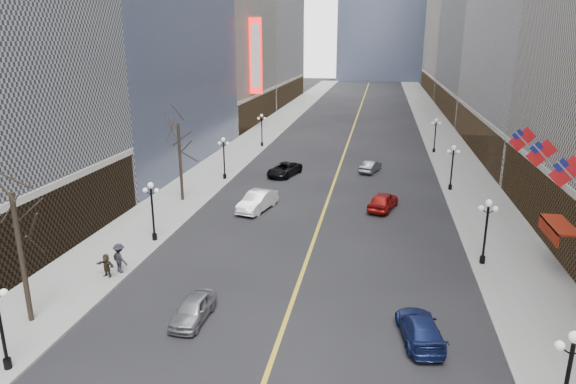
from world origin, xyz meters
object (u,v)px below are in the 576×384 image
at_px(streetlamp_east_0, 568,374).
at_px(car_nb_far, 284,169).
at_px(car_sb_mid, 383,201).
at_px(streetlamp_east_3, 435,132).
at_px(car_nb_mid, 257,201).
at_px(car_sb_near, 420,328).
at_px(car_sb_far, 371,166).
at_px(streetlamp_west_1, 152,205).
at_px(car_nb_near, 193,309).
at_px(streetlamp_west_3, 262,127).
at_px(streetlamp_west_2, 224,154).
at_px(streetlamp_east_1, 486,225).
at_px(streetlamp_east_2, 452,163).

distance_m(streetlamp_east_0, car_nb_far, 40.96).
bearing_deg(car_nb_far, car_sb_mid, -26.44).
bearing_deg(streetlamp_east_3, car_nb_mid, -122.89).
bearing_deg(car_sb_near, car_nb_mid, -64.48).
bearing_deg(car_sb_far, car_sb_mid, 113.48).
relative_size(streetlamp_west_1, car_nb_near, 1.14).
relative_size(streetlamp_east_3, streetlamp_west_3, 1.00).
bearing_deg(streetlamp_east_3, streetlamp_east_0, -90.00).
relative_size(car_nb_far, car_sb_near, 1.12).
height_order(streetlamp_west_2, streetlamp_west_3, same).
xyz_separation_m(streetlamp_east_1, car_sb_mid, (-6.67, 10.82, -2.10)).
relative_size(car_nb_near, car_nb_far, 0.77).
xyz_separation_m(streetlamp_east_2, car_sb_near, (-4.76, -28.03, -2.23)).
xyz_separation_m(streetlamp_east_2, car_sb_far, (-8.10, 6.28, -2.23)).
distance_m(car_sb_near, car_sb_mid, 20.93).
bearing_deg(car_sb_mid, streetlamp_east_3, -89.21).
bearing_deg(streetlamp_east_0, streetlamp_west_2, 124.77).
xyz_separation_m(streetlamp_east_0, car_sb_mid, (-6.67, 26.82, -2.10)).
bearing_deg(car_nb_near, streetlamp_west_1, 125.67).
xyz_separation_m(streetlamp_west_3, car_sb_far, (15.50, -11.72, -2.23)).
xyz_separation_m(streetlamp_east_1, streetlamp_west_3, (-23.60, 36.00, 0.00)).
xyz_separation_m(streetlamp_west_2, streetlamp_west_3, (0.00, 18.00, 0.00)).
height_order(streetlamp_east_0, streetlamp_west_3, same).
bearing_deg(streetlamp_east_0, car_sb_mid, 103.96).
height_order(streetlamp_west_3, car_sb_far, streetlamp_west_3).
xyz_separation_m(streetlamp_west_2, car_nb_far, (6.04, 2.94, -2.18)).
distance_m(streetlamp_east_2, streetlamp_west_1, 29.68).
height_order(streetlamp_west_2, car_sb_far, streetlamp_west_2).
distance_m(streetlamp_east_1, streetlamp_east_2, 18.00).
height_order(streetlamp_west_2, car_nb_far, streetlamp_west_2).
bearing_deg(car_nb_mid, streetlamp_west_2, 135.49).
xyz_separation_m(car_sb_near, car_sb_far, (-3.34, 34.31, 0.00)).
bearing_deg(streetlamp_east_1, streetlamp_west_3, 123.25).
xyz_separation_m(streetlamp_west_3, car_nb_mid, (5.90, -27.36, -2.05)).
height_order(car_nb_near, car_nb_mid, car_nb_mid).
height_order(streetlamp_west_1, car_sb_far, streetlamp_west_1).
xyz_separation_m(car_nb_near, car_nb_far, (-0.80, 31.16, 0.04)).
distance_m(streetlamp_west_3, car_nb_near, 46.77).
xyz_separation_m(streetlamp_east_1, streetlamp_west_2, (-23.60, 18.00, 0.00)).
bearing_deg(car_nb_near, streetlamp_east_3, 71.92).
xyz_separation_m(car_nb_near, car_sb_far, (8.65, 34.50, -0.00)).
bearing_deg(car_nb_near, streetlamp_east_0, -17.20).
distance_m(streetlamp_east_2, car_nb_near, 32.89).
height_order(streetlamp_east_1, streetlamp_west_1, same).
distance_m(streetlamp_east_3, car_nb_far, 23.23).
height_order(car_nb_near, car_sb_near, car_nb_near).
bearing_deg(car_sb_far, streetlamp_west_2, 39.47).
distance_m(car_sb_near, car_sb_far, 34.47).
bearing_deg(car_nb_mid, streetlamp_west_3, 115.43).
xyz_separation_m(car_nb_near, car_sb_near, (11.99, 0.19, -0.00)).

